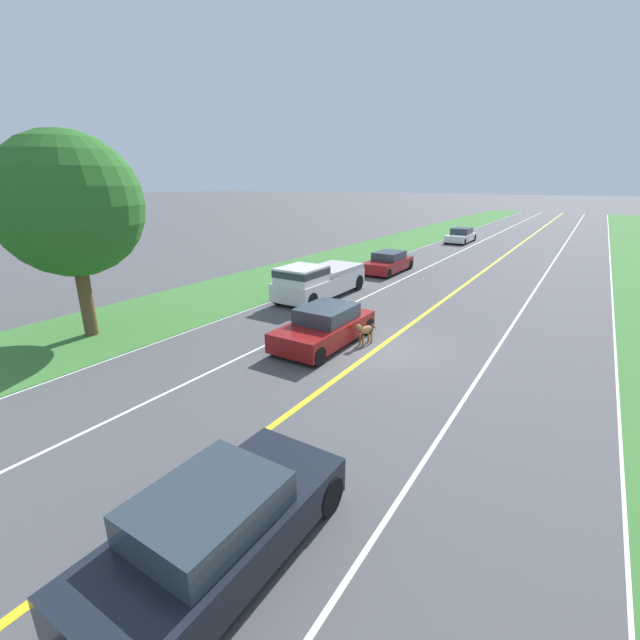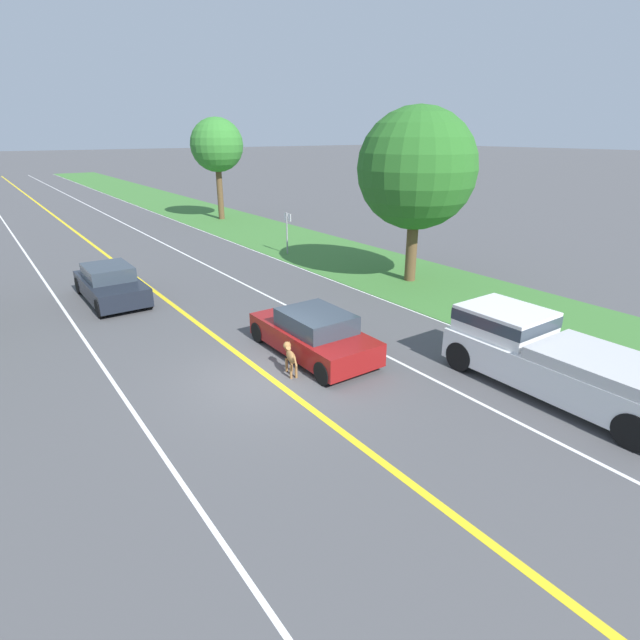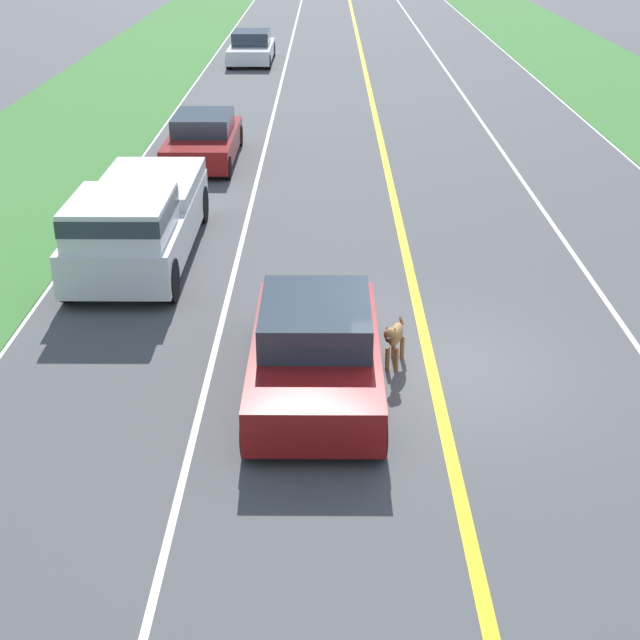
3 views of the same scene
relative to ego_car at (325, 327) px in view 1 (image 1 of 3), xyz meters
name	(u,v)px [view 1 (image 1 of 3)]	position (x,y,z in m)	size (l,w,h in m)	color
ground_plane	(378,348)	(-1.83, -0.60, -0.63)	(400.00, 400.00, 0.00)	#4C4C4F
centre_divider_line	(378,348)	(-1.83, -0.60, -0.63)	(0.18, 160.00, 0.01)	yellow
lane_edge_line_right	(231,316)	(5.17, -0.60, -0.63)	(0.14, 160.00, 0.01)	white
lane_edge_line_left	(620,401)	(-8.83, -0.60, -0.63)	(0.14, 160.00, 0.01)	white
lane_dash_same_dir	(297,330)	(1.67, -0.60, -0.63)	(0.10, 160.00, 0.01)	white
lane_dash_oncoming	(483,371)	(-5.33, -0.60, -0.63)	(0.10, 160.00, 0.01)	white
grass_verge_right	(183,305)	(8.17, -0.60, -0.62)	(6.00, 160.00, 0.03)	#3D7533
ego_car	(325,327)	(0.00, 0.00, 0.00)	(1.93, 4.30, 1.35)	maroon
dog	(364,330)	(-1.23, -0.67, -0.11)	(0.43, 1.10, 0.83)	olive
pickup_truck	(318,280)	(3.63, -5.16, 0.28)	(2.10, 5.64, 1.78)	silver
car_trailing_near	(388,263)	(3.30, -12.92, -0.03)	(1.86, 4.31, 1.30)	maroon
car_trailing_mid	(461,236)	(3.24, -29.75, -0.01)	(1.92, 4.48, 1.34)	white
oncoming_car	(217,527)	(-3.54, 8.72, 0.01)	(1.91, 4.35, 1.37)	black
roadside_tree_right_near	(70,205)	(7.92, 3.97, 4.11)	(4.93, 4.93, 7.23)	brown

